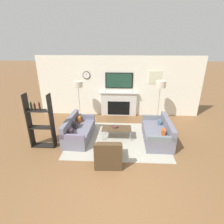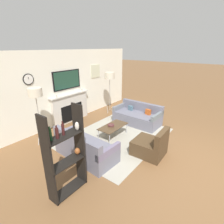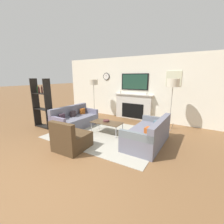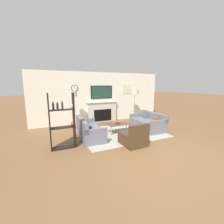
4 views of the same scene
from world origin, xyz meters
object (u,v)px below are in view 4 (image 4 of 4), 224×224
at_px(couch_left, 89,131).
at_px(armchair, 134,138).
at_px(floor_lamp_left, 73,95).
at_px(couch_right, 148,123).
at_px(coffee_table, 119,124).
at_px(shelf_unit, 63,122).
at_px(decorative_bowl, 118,123).
at_px(floor_lamp_right, 135,92).

height_order(couch_left, armchair, armchair).
xyz_separation_m(couch_left, floor_lamp_left, (-0.27, 1.57, 1.31)).
relative_size(couch_right, coffee_table, 1.69).
height_order(couch_left, coffee_table, couch_left).
relative_size(couch_right, shelf_unit, 0.97).
bearing_deg(shelf_unit, couch_left, 29.20).
relative_size(couch_right, armchair, 2.07).
xyz_separation_m(decorative_bowl, floor_lamp_right, (1.78, 1.43, 1.21)).
bearing_deg(shelf_unit, couch_right, 8.33).
distance_m(armchair, decorative_bowl, 1.48).
xyz_separation_m(coffee_table, floor_lamp_right, (1.73, 1.48, 1.27)).
bearing_deg(floor_lamp_left, armchair, -63.36).
height_order(couch_right, shelf_unit, shelf_unit).
height_order(floor_lamp_right, shelf_unit, shelf_unit).
bearing_deg(armchair, couch_right, 39.02).
bearing_deg(decorative_bowl, shelf_unit, -163.25).
xyz_separation_m(couch_right, shelf_unit, (-3.83, -0.56, 0.61)).
bearing_deg(shelf_unit, floor_lamp_left, 70.95).
relative_size(couch_left, decorative_bowl, 8.31).
bearing_deg(armchair, coffee_table, 82.38).
bearing_deg(decorative_bowl, floor_lamp_right, 38.90).
distance_m(couch_left, floor_lamp_right, 3.73).
height_order(couch_left, couch_right, couch_left).
distance_m(armchair, coffee_table, 1.43).
relative_size(coffee_table, decorative_bowl, 4.94).
bearing_deg(armchair, floor_lamp_right, 56.57).
distance_m(couch_right, floor_lamp_right, 2.10).
bearing_deg(floor_lamp_right, armchair, -123.43).
xyz_separation_m(armchair, coffee_table, (0.19, 1.42, 0.10)).
height_order(coffee_table, shelf_unit, shelf_unit).
height_order(couch_left, decorative_bowl, couch_left).
distance_m(couch_right, coffee_table, 1.45).
xyz_separation_m(armchair, floor_lamp_left, (-1.46, 2.90, 1.33)).
relative_size(couch_right, floor_lamp_right, 0.97).
distance_m(decorative_bowl, shelf_unit, 2.48).
relative_size(decorative_bowl, shelf_unit, 0.12).
relative_size(floor_lamp_left, shelf_unit, 0.97).
bearing_deg(coffee_table, decorative_bowl, 136.62).
bearing_deg(couch_left, coffee_table, 3.62).
relative_size(decorative_bowl, floor_lamp_left, 0.12).
height_order(couch_right, decorative_bowl, couch_right).
bearing_deg(floor_lamp_right, couch_left, -153.11).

